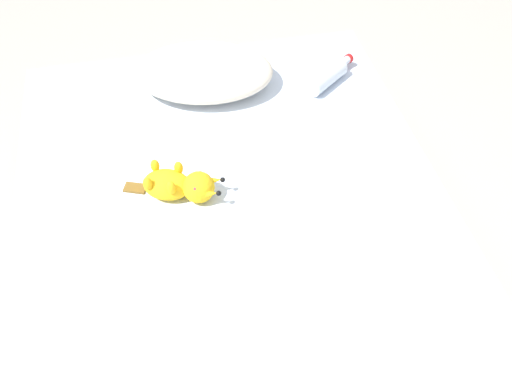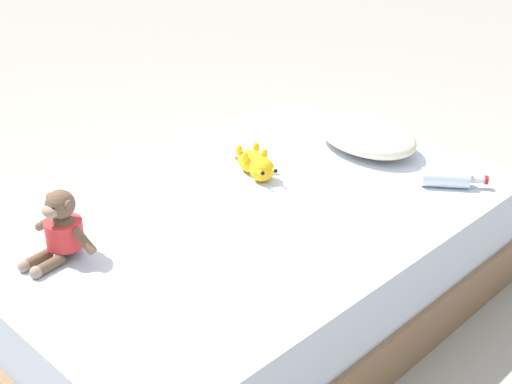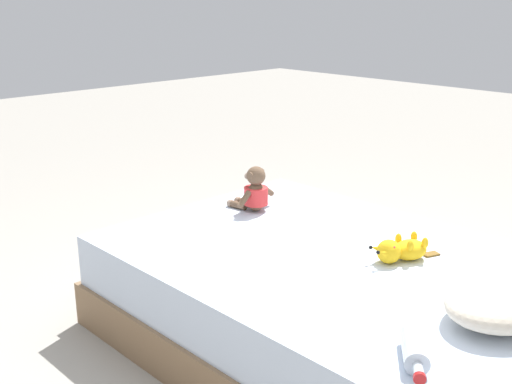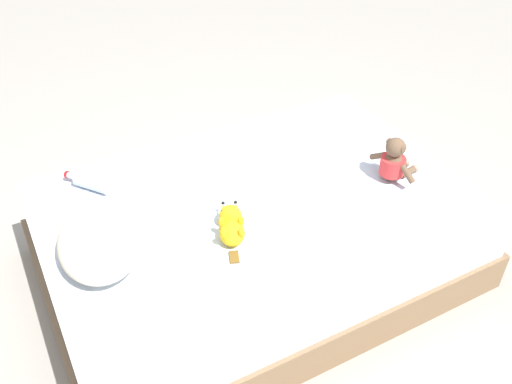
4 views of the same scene
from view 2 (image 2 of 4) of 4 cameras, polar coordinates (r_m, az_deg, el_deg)
The scene contains 6 objects.
ground_plane at distance 2.80m, azimuth -0.70°, elevation -9.10°, with size 16.00×16.00×0.00m, color #9E998E.
bed at distance 2.68m, azimuth -0.73°, elevation -5.27°, with size 1.39×2.03×0.45m.
pillow at distance 3.05m, azimuth 9.10°, elevation 4.77°, with size 0.58×0.45×0.14m.
plush_monkey at distance 2.28m, azimuth -15.92°, elevation -3.08°, with size 0.29×0.24×0.24m.
plush_yellow_creature at distance 2.77m, azimuth 0.01°, elevation 2.34°, with size 0.32×0.19×0.10m.
glass_bottle at distance 2.78m, azimuth 15.66°, elevation 1.14°, with size 0.23×0.20×0.08m.
Camera 2 is at (1.62, -1.59, 1.64)m, focal length 48.03 mm.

